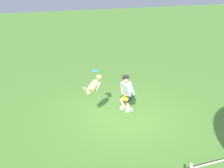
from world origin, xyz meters
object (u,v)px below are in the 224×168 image
dog (93,86)px  frisbee_flying (95,71)px  person (127,92)px  frisbee_held (125,99)px

dog → frisbee_flying: (-0.13, -0.20, 0.42)m
person → dog: size_ratio=1.55×
dog → frisbee_flying: bearing=14.1°
person → frisbee_held: (0.20, 0.33, -0.09)m
person → frisbee_held: bearing=38.4°
person → frisbee_held: 0.40m
person → dog: (1.36, 0.53, 0.60)m
frisbee_flying → frisbee_held: 1.51m
frisbee_flying → dog: bearing=55.7°
dog → frisbee_flying: 0.48m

